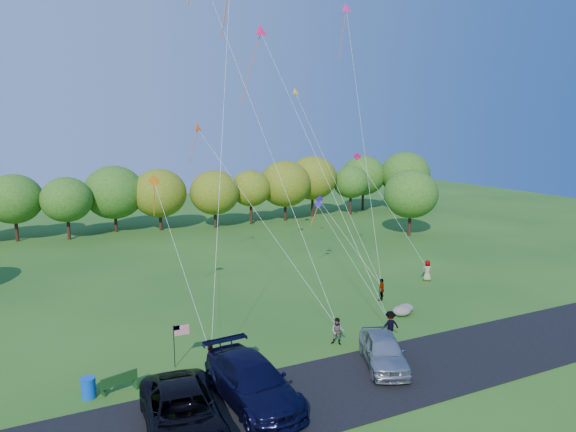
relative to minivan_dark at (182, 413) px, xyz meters
name	(u,v)px	position (x,y,z in m)	size (l,w,h in m)	color
ground	(317,351)	(8.51, 4.47, -0.95)	(140.00, 140.00, 0.00)	#245518
asphalt_lane	(357,384)	(8.51, 0.47, -0.92)	(44.00, 6.00, 0.06)	black
treeline	(161,192)	(7.96, 40.48, 3.77)	(76.14, 27.65, 8.54)	#392114
minivan_dark	(182,413)	(0.00, 0.00, 0.00)	(2.95, 6.40, 1.78)	black
minivan_navy	(252,382)	(3.39, 1.09, 0.06)	(2.65, 6.51, 1.89)	black
minivan_silver	(383,350)	(10.69, 1.43, -0.07)	(1.94, 4.82, 1.64)	#A4A8AE
flyer_a	(211,357)	(2.57, 4.50, -0.05)	(0.65, 0.43, 1.80)	#4C4C59
flyer_b	(338,331)	(10.02, 4.78, -0.17)	(0.75, 0.59, 1.55)	#4C4C59
flyer_c	(390,325)	(13.11, 4.09, -0.10)	(1.09, 0.63, 1.69)	#4C4C59
flyer_d	(382,289)	(16.68, 9.85, -0.15)	(0.94, 0.39, 1.60)	#4C4C59
flyer_e	(427,271)	(22.75, 12.12, -0.11)	(0.82, 0.53, 1.67)	#4C4C59
park_bench	(119,382)	(-1.79, 4.55, -0.44)	(1.69, 0.73, 0.95)	#163D16
trash_barrel	(89,388)	(-3.11, 4.70, -0.47)	(0.64, 0.64, 0.96)	#0C49BA
flag_assembly	(178,336)	(1.34, 5.99, 0.70)	(0.83, 0.53, 2.23)	black
boulder_near	(402,311)	(16.10, 6.83, -0.62)	(1.30, 1.02, 0.65)	gray
boulder_far	(406,308)	(16.77, 7.25, -0.68)	(1.05, 0.87, 0.55)	gray
kites_aloft	(254,38)	(10.43, 17.70, 17.54)	(18.83, 10.16, 20.74)	#FA1B54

